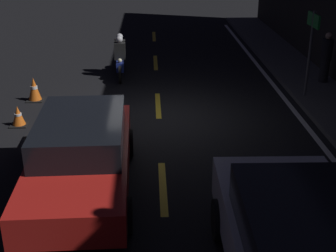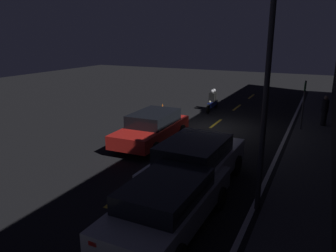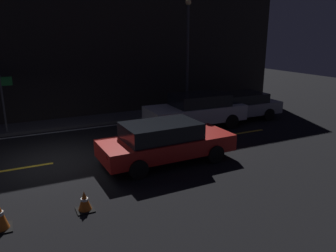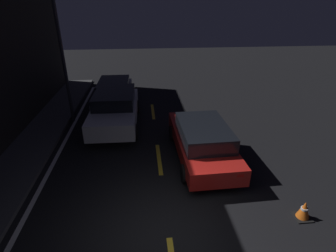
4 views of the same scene
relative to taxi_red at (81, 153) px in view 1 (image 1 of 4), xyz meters
The scene contains 13 objects.
ground_plane 3.82m from the taxi_red, 156.22° to the left, with size 56.00×56.00×0.00m, color black.
lane_dash_a 13.53m from the taxi_red, behind, with size 2.00×0.14×0.01m.
lane_dash_b 9.09m from the taxi_red, behind, with size 2.00×0.14×0.01m.
lane_dash_c 4.74m from the taxi_red, 161.16° to the left, with size 2.00×0.14×0.01m.
lane_dash_d 1.68m from the taxi_red, 87.37° to the left, with size 2.00×0.14×0.01m.
lane_solid_kerb 6.27m from the taxi_red, 123.41° to the left, with size 25.20×0.14×0.01m.
taxi_red is the anchor object (origin of this frame).
sedan_white 4.51m from the taxi_red, 46.03° to the left, with size 4.51×2.09×1.53m.
motorcycle 7.41m from the taxi_red, behind, with size 2.31×0.39×1.36m.
traffic_cone_near 5.38m from the taxi_red, 158.00° to the right, with size 0.47×0.47×0.69m.
traffic_cone_mid 3.75m from the taxi_red, 147.30° to the right, with size 0.42×0.42×0.51m.
pedestrian 9.04m from the taxi_red, 131.84° to the left, with size 0.34×0.34×1.54m.
shop_sign 7.54m from the taxi_red, 129.54° to the left, with size 0.90×0.08×2.40m.
Camera 1 is at (11.27, -0.22, 4.58)m, focal length 50.00 mm.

